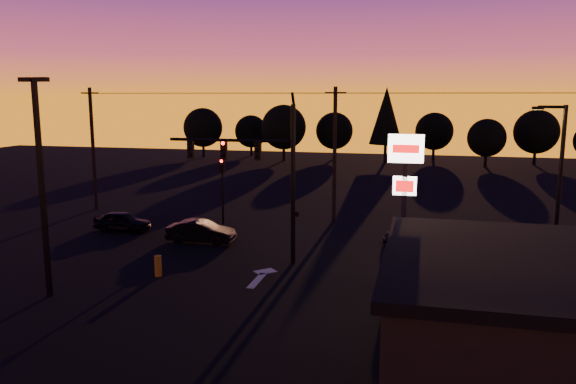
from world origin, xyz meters
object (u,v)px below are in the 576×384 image
Objects in this scene: pylon_sign at (405,179)px; bollard at (158,266)px; streetlight at (558,182)px; parking_lot_light at (41,173)px; car_mid at (201,231)px; traffic_signal_mast at (262,166)px; suv_parked at (416,296)px; car_right at (426,236)px; secondary_signal at (222,182)px; car_left at (122,221)px.

bollard is at bearing -175.12° from pylon_sign.
pylon_sign is 0.85× the size of streetlight.
streetlight is (21.41, 8.50, -0.85)m from parking_lot_light.
pylon_sign is 13.46m from car_mid.
traffic_signal_mast is 10.21m from suv_parked.
car_right is 9.65m from suv_parked.
secondary_signal reaches higher than car_left.
secondary_signal is at bearing 80.21° from parking_lot_light.
bollard is 0.27× the size of car_left.
streetlight is 9.82m from suv_parked.
traffic_signal_mast reaches higher than bollard.
pylon_sign reaches higher than car_mid.
car_left is (-17.53, 6.77, -4.30)m from pylon_sign.
traffic_signal_mast is at bearing 160.64° from pylon_sign.
streetlight is 2.02× the size of car_mid.
car_mid is (-11.63, 5.28, -4.26)m from pylon_sign.
car_mid is 12.79m from car_right.
car_right is at bearing -86.42° from car_left.
parking_lot_light reaches higher than streetlight.
secondary_signal is 14.90m from parking_lot_light.
car_mid is 0.87× the size of suv_parked.
bollard is 14.66m from car_right.
pylon_sign is at bearing -39.77° from secondary_signal.
bollard is 11.99m from suv_parked.
pylon_sign reaches higher than car_right.
car_left reaches higher than bollard.
bollard is 0.22× the size of suv_parked.
car_mid is (0.37, -4.70, -2.21)m from secondary_signal.
streetlight is at bearing 66.70° from car_right.
parking_lot_light is (-2.50, -14.49, 2.41)m from secondary_signal.
parking_lot_light reaches higher than suv_parked.
traffic_signal_mast is at bearing -173.86° from streetlight.
pylon_sign is 12.10m from bollard.
parking_lot_light is 12.57m from car_left.
bollard is 0.21× the size of car_right.
bollard is 6.26m from car_mid.
car_mid is (5.90, -1.49, 0.03)m from car_left.
pylon_sign is 1.43× the size of car_right.
car_right reaches higher than car_mid.
bollard is at bearing 47.21° from parking_lot_light.
pylon_sign is at bearing -3.86° from car_right.
car_right reaches higher than bollard.
parking_lot_light is at bearing -48.86° from car_right.
car_mid is (2.87, 9.78, -4.62)m from parking_lot_light.
car_left is at bearing 173.53° from streetlight.
bollard is at bearing -138.19° from car_left.
bollard is at bearing -52.29° from car_right.
car_right is (-5.88, 3.09, -3.73)m from streetlight.
secondary_signal reaches higher than bollard.
pylon_sign is 8.00m from streetlight.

